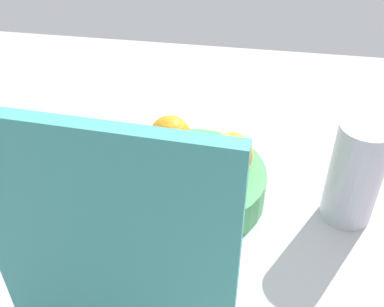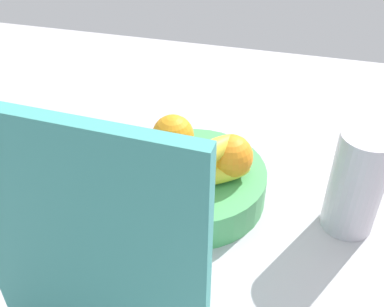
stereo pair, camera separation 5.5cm
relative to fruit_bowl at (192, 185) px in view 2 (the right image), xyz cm
name	(u,v)px [view 2 (the right image)]	position (x,y,z in cm)	size (l,w,h in cm)	color
ground_plane	(187,201)	(1.14, -0.45, -4.68)	(180.00, 140.00, 3.00)	#AFADB3
fruit_bowl	(192,185)	(0.00, 0.00, 0.00)	(26.70, 26.70, 6.35)	#49A15C
orange_front_left	(173,135)	(4.87, -4.66, 7.05)	(7.76, 7.76, 7.76)	orange
orange_front_right	(167,178)	(2.21, 7.24, 7.05)	(7.76, 7.76, 7.76)	orange
orange_center	(231,156)	(-6.63, -1.08, 7.05)	(7.76, 7.76, 7.76)	orange
banana_bunch	(199,166)	(-2.14, 3.24, 7.38)	(17.47, 16.55, 8.40)	yellow
cutting_board	(87,256)	(3.67, 31.24, 14.82)	(28.00, 1.80, 36.00)	teal
thermos_tumbler	(357,183)	(-27.64, -0.43, 6.17)	(8.73, 8.73, 18.69)	#B7B0BA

